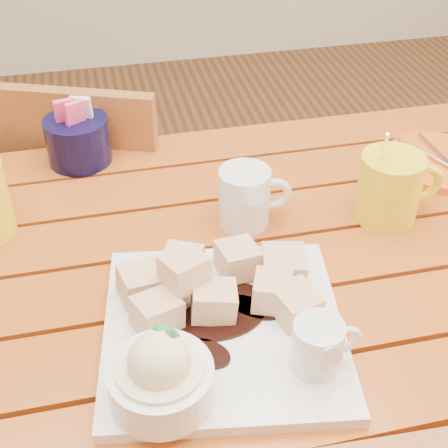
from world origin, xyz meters
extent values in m
cube|color=#AB4216|center=(0.00, -0.23, 0.73)|extent=(1.20, 0.11, 0.03)
cube|color=#AB4216|center=(0.00, -0.11, 0.73)|extent=(1.20, 0.11, 0.03)
cube|color=#AB4216|center=(0.00, 0.00, 0.73)|extent=(1.20, 0.11, 0.03)
cube|color=#AB4216|center=(0.00, 0.11, 0.73)|extent=(1.20, 0.11, 0.03)
cube|color=#AB4216|center=(0.00, 0.23, 0.73)|extent=(1.20, 0.11, 0.03)
cube|color=#AB4216|center=(0.00, 0.34, 0.73)|extent=(1.20, 0.11, 0.03)
cube|color=#AB4216|center=(0.00, 0.36, 0.68)|extent=(1.12, 0.04, 0.08)
cylinder|color=#AB4216|center=(0.55, 0.35, 0.36)|extent=(0.06, 0.06, 0.72)
cube|color=white|center=(0.00, -0.11, 0.76)|extent=(0.33, 0.33, 0.02)
cube|color=#E48B45|center=(-0.03, -0.06, 0.82)|extent=(0.07, 0.07, 0.04)
cube|color=#E48B45|center=(0.04, -0.02, 0.79)|extent=(0.06, 0.06, 0.04)
cube|color=#E48B45|center=(0.10, -0.04, 0.79)|extent=(0.06, 0.06, 0.04)
cube|color=#E48B45|center=(-0.08, -0.04, 0.79)|extent=(0.06, 0.06, 0.04)
cube|color=#E48B45|center=(0.09, -0.12, 0.79)|extent=(0.06, 0.06, 0.04)
cube|color=#E48B45|center=(-0.07, -0.09, 0.79)|extent=(0.07, 0.07, 0.04)
cube|color=#E48B45|center=(0.00, -0.09, 0.79)|extent=(0.06, 0.06, 0.04)
cube|color=#E48B45|center=(0.07, -0.09, 0.79)|extent=(0.07, 0.07, 0.04)
cube|color=#E48B45|center=(-0.03, -0.01, 0.79)|extent=(0.07, 0.07, 0.04)
cylinder|color=white|center=(-0.08, -0.20, 0.79)|extent=(0.11, 0.11, 0.05)
cylinder|color=beige|center=(-0.08, -0.20, 0.80)|extent=(0.09, 0.09, 0.03)
sphere|color=beige|center=(-0.08, -0.20, 0.82)|extent=(0.07, 0.07, 0.07)
cone|color=#2C893E|center=(-0.07, -0.19, 0.85)|extent=(0.04, 0.04, 0.03)
cone|color=#2C893E|center=(-0.08, -0.18, 0.85)|extent=(0.03, 0.03, 0.03)
cylinder|color=white|center=(0.09, -0.19, 0.80)|extent=(0.06, 0.06, 0.06)
cylinder|color=black|center=(0.09, -0.19, 0.82)|extent=(0.05, 0.05, 0.01)
cone|color=white|center=(0.09, -0.22, 0.82)|extent=(0.02, 0.02, 0.03)
torus|color=white|center=(0.12, -0.19, 0.80)|extent=(0.04, 0.01, 0.04)
cylinder|color=yellow|center=(0.30, 0.07, 0.80)|extent=(0.09, 0.09, 0.10)
cylinder|color=black|center=(0.30, 0.07, 0.85)|extent=(0.08, 0.08, 0.01)
torus|color=yellow|center=(0.35, 0.07, 0.80)|extent=(0.07, 0.02, 0.06)
cylinder|color=silver|center=(0.28, 0.08, 0.84)|extent=(0.03, 0.06, 0.14)
cylinder|color=white|center=(0.08, 0.11, 0.79)|extent=(0.08, 0.08, 0.09)
cylinder|color=white|center=(0.08, 0.11, 0.84)|extent=(0.06, 0.06, 0.01)
cone|color=white|center=(0.08, 0.07, 0.83)|extent=(0.03, 0.03, 0.03)
torus|color=white|center=(0.13, 0.11, 0.80)|extent=(0.05, 0.02, 0.05)
cylinder|color=black|center=(-0.15, 0.34, 0.79)|extent=(0.11, 0.11, 0.08)
cube|color=#FF4583|center=(-0.16, 0.34, 0.84)|extent=(0.04, 0.02, 0.05)
cube|color=white|center=(-0.14, 0.34, 0.84)|extent=(0.04, 0.03, 0.05)
cube|color=#FF4583|center=(-0.15, 0.33, 0.84)|extent=(0.04, 0.03, 0.05)
cylinder|color=orange|center=(0.45, 0.19, 0.76)|extent=(0.19, 0.19, 0.01)
cylinder|color=silver|center=(0.43, 0.20, 0.77)|extent=(0.06, 0.13, 0.01)
cylinder|color=silver|center=(0.45, 0.20, 0.77)|extent=(0.01, 0.14, 0.01)
cube|color=brown|center=(-0.13, 0.59, 0.42)|extent=(0.52, 0.52, 0.03)
cylinder|color=brown|center=(0.09, 0.69, 0.20)|extent=(0.03, 0.03, 0.40)
cylinder|color=brown|center=(-0.23, 0.82, 0.20)|extent=(0.03, 0.03, 0.40)
cylinder|color=brown|center=(-0.04, 0.37, 0.20)|extent=(0.03, 0.03, 0.40)
cylinder|color=brown|center=(-0.36, 0.50, 0.20)|extent=(0.03, 0.03, 0.40)
cube|color=brown|center=(-0.20, 0.42, 0.64)|extent=(0.38, 0.17, 0.42)
camera|label=1|loc=(-0.11, -0.62, 1.32)|focal=50.00mm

